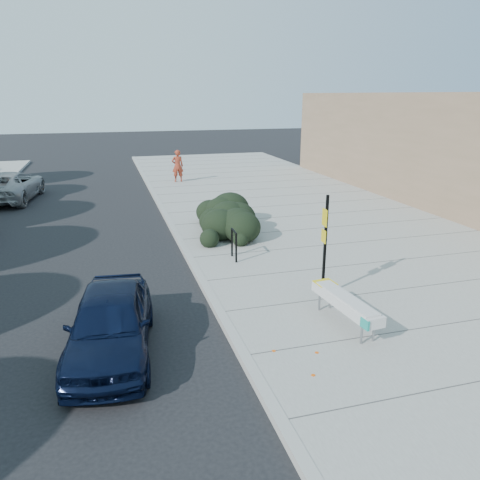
% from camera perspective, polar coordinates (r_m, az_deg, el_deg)
% --- Properties ---
extents(ground, '(120.00, 120.00, 0.00)m').
position_cam_1_polar(ground, '(11.23, -2.36, -9.46)').
color(ground, black).
rests_on(ground, ground).
extents(sidewalk_near, '(11.20, 50.00, 0.15)m').
position_cam_1_polar(sidewalk_near, '(17.48, 11.65, 0.39)').
color(sidewalk_near, gray).
rests_on(sidewalk_near, ground).
extents(curb_near, '(0.22, 50.00, 0.17)m').
position_cam_1_polar(curb_near, '(15.74, -6.74, -1.22)').
color(curb_near, '#9E9E99').
rests_on(curb_near, ground).
extents(bench, '(0.64, 2.27, 0.67)m').
position_cam_1_polar(bench, '(10.63, 12.74, -7.46)').
color(bench, gray).
rests_on(bench, sidewalk_near).
extents(bike_rack, '(0.09, 0.65, 0.94)m').
position_cam_1_polar(bike_rack, '(14.41, -0.73, -0.21)').
color(bike_rack, black).
rests_on(bike_rack, sidewalk_near).
extents(sign_post, '(0.11, 0.30, 2.62)m').
position_cam_1_polar(sign_post, '(11.67, 10.28, -0.03)').
color(sign_post, black).
rests_on(sign_post, sidewalk_near).
extents(hedge, '(2.82, 4.14, 1.42)m').
position_cam_1_polar(hedge, '(17.35, -2.19, 3.30)').
color(hedge, black).
rests_on(hedge, sidewalk_near).
extents(sedan_navy, '(2.07, 4.15, 1.36)m').
position_cam_1_polar(sedan_navy, '(9.88, -15.53, -9.68)').
color(sedan_navy, black).
rests_on(sedan_navy, ground).
extents(suv_silver, '(3.08, 5.47, 1.44)m').
position_cam_1_polar(suv_silver, '(25.95, -26.29, 5.92)').
color(suv_silver, '#949699').
rests_on(suv_silver, ground).
extents(pedestrian, '(0.69, 0.46, 1.85)m').
position_cam_1_polar(pedestrian, '(27.84, -7.62, 8.95)').
color(pedestrian, maroon).
rests_on(pedestrian, sidewalk_near).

